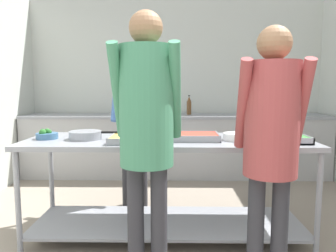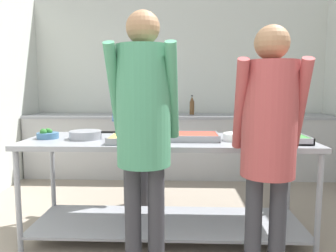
% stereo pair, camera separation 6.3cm
% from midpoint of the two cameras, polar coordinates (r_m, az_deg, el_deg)
% --- Properties ---
extents(wall_rear, '(4.59, 0.06, 2.65)m').
position_cam_midpoint_polar(wall_rear, '(5.18, 2.19, 6.89)').
color(wall_rear, silver).
rests_on(wall_rear, ground_plane).
extents(back_counter, '(4.43, 0.65, 0.91)m').
position_cam_midpoint_polar(back_counter, '(4.89, 2.12, -3.33)').
color(back_counter, '#A8A8A8').
rests_on(back_counter, ground_plane).
extents(serving_counter, '(2.42, 0.80, 0.87)m').
position_cam_midpoint_polar(serving_counter, '(2.88, 0.55, -7.78)').
color(serving_counter, gray).
rests_on(serving_counter, ground_plane).
extents(broccoli_bowl, '(0.18, 0.18, 0.09)m').
position_cam_midpoint_polar(broccoli_bowl, '(3.02, -19.69, -1.45)').
color(broccoli_bowl, '#3D668C').
rests_on(broccoli_bowl, serving_counter).
extents(sauce_pan, '(0.42, 0.28, 0.07)m').
position_cam_midpoint_polar(sauce_pan, '(2.90, -13.52, -1.44)').
color(sauce_pan, gray).
rests_on(sauce_pan, serving_counter).
extents(serving_tray_greens, '(0.41, 0.33, 0.05)m').
position_cam_midpoint_polar(serving_tray_greens, '(2.66, -5.13, -2.29)').
color(serving_tray_greens, gray).
rests_on(serving_tray_greens, serving_counter).
extents(serving_tray_roast, '(0.45, 0.33, 0.05)m').
position_cam_midpoint_polar(serving_tray_roast, '(2.78, 4.79, -1.88)').
color(serving_tray_roast, gray).
rests_on(serving_tray_roast, serving_counter).
extents(plate_stack, '(0.25, 0.25, 0.06)m').
position_cam_midpoint_polar(plate_stack, '(2.81, 12.64, -1.85)').
color(plate_stack, white).
rests_on(plate_stack, serving_counter).
extents(serving_tray_vegetables, '(0.38, 0.30, 0.05)m').
position_cam_midpoint_polar(serving_tray_vegetables, '(2.81, 20.06, -2.20)').
color(serving_tray_vegetables, gray).
rests_on(serving_tray_vegetables, serving_counter).
extents(guest_serving_left, '(0.45, 0.36, 1.78)m').
position_cam_midpoint_polar(guest_serving_left, '(2.07, -3.38, 1.13)').
color(guest_serving_left, '#2D2D33').
rests_on(guest_serving_left, ground_plane).
extents(guest_serving_right, '(0.45, 0.35, 1.68)m').
position_cam_midpoint_polar(guest_serving_right, '(2.11, 17.96, -0.84)').
color(guest_serving_right, '#2D2D33').
rests_on(guest_serving_right, ground_plane).
extents(cook_behind_counter, '(0.46, 0.36, 1.73)m').
position_cam_midpoint_polar(cook_behind_counter, '(3.56, -5.20, 2.84)').
color(cook_behind_counter, '#2D2D33').
rests_on(cook_behind_counter, ground_plane).
extents(water_bottle, '(0.07, 0.07, 0.29)m').
position_cam_midpoint_polar(water_bottle, '(4.87, 4.56, 3.54)').
color(water_bottle, brown).
rests_on(water_bottle, back_counter).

